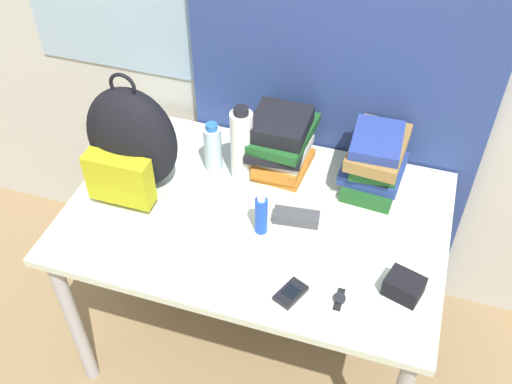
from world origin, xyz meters
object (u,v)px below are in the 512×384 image
Objects in this scene: cell_phone at (291,293)px; wristwatch at (339,299)px; book_stack_center at (375,161)px; sunglasses_case at (296,217)px; water_bottle at (213,148)px; sports_bottle at (242,145)px; book_stack_left at (279,142)px; sunscreen_bottle at (261,214)px; backpack at (131,143)px; camera_pouch at (404,286)px.

cell_phone reaches higher than wristwatch.
book_stack_center is 1.84× the size of sunglasses_case.
water_bottle reaches higher than wristwatch.
water_bottle is at bearing 176.44° from sports_bottle.
sports_bottle is at bearing -139.56° from book_stack_left.
sunscreen_bottle is 0.28m from cell_phone.
sunglasses_case is (0.13, -0.25, -0.09)m from book_stack_left.
water_bottle is 0.68× the size of sports_bottle.
book_stack_left is 0.99× the size of sports_bottle.
sunscreen_bottle is at bearing -142.38° from sunglasses_case.
sunglasses_case is at bearing -129.24° from book_stack_center.
book_stack_center is 0.34m from sunglasses_case.
sunglasses_case is at bearing -33.45° from sports_bottle.
backpack is 0.49m from sunscreen_bottle.
water_bottle is at bearing 141.86° from wristwatch.
backpack is at bearing -162.48° from book_stack_center.
wristwatch is (0.30, -0.19, -0.07)m from sunscreen_bottle.
water_bottle is (0.22, 0.16, -0.09)m from backpack.
sunscreen_bottle reaches higher than camera_pouch.
sunscreen_bottle is at bearing -132.84° from book_stack_center.
book_stack_center is at bearing 89.49° from wristwatch.
book_stack_left is 0.14m from sports_bottle.
sports_bottle is at bearing 136.00° from wristwatch.
camera_pouch is (0.50, -0.43, -0.08)m from book_stack_left.
wristwatch is at bearing -57.21° from book_stack_left.
book_stack_center is 0.56m from water_bottle.
book_stack_left is at bearing 28.90° from backpack.
backpack is 1.55× the size of book_stack_center.
sunscreen_bottle is 1.99× the size of wristwatch.
sunglasses_case is (-0.21, -0.25, -0.09)m from book_stack_center.
cell_phone is (0.16, -0.22, -0.07)m from sunscreen_bottle.
backpack is 0.37m from sports_bottle.
backpack is 5.53× the size of wristwatch.
water_bottle is (-0.22, -0.08, -0.02)m from book_stack_left.
cell_phone is at bearing -169.41° from wristwatch.
sunglasses_case is at bearing 126.97° from wristwatch.
book_stack_left is 2.52× the size of cell_phone.
cell_phone is at bearing -56.25° from sports_bottle.
backpack is 0.82m from book_stack_center.
water_bottle reaches higher than sunglasses_case.
book_stack_center reaches higher than cell_phone.
book_stack_center reaches higher than camera_pouch.
water_bottle is (-0.55, -0.09, -0.02)m from book_stack_center.
water_bottle is 0.62m from cell_phone.
backpack is 0.72m from cell_phone.
water_bottle is at bearing -171.09° from book_stack_center.
cell_phone is (0.41, -0.46, -0.08)m from water_bottle.
book_stack_left is 0.33m from sunscreen_bottle.
sunglasses_case is at bearing 37.62° from sunscreen_bottle.
book_stack_center is 1.45× the size of water_bottle.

